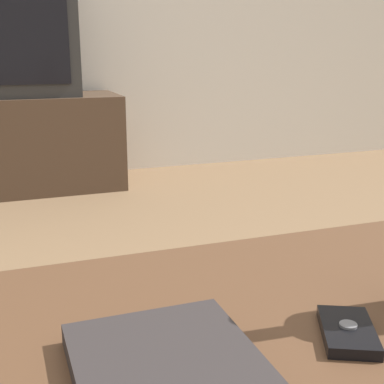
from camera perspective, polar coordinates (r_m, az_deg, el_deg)
The scene contains 3 objects.
tv_stand at distance 3.17m, azimuth -17.66°, elevation 4.94°, with size 1.09×0.48×0.53m.
television at distance 3.12m, azimuth -18.58°, elevation 15.84°, with size 0.65×0.41×0.67m.
cell_phone at distance 0.67m, azimuth 16.27°, elevation -14.09°, with size 0.10×0.12×0.02m.
Camera 1 is at (-0.21, -0.42, 0.80)m, focal length 50.00 mm.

